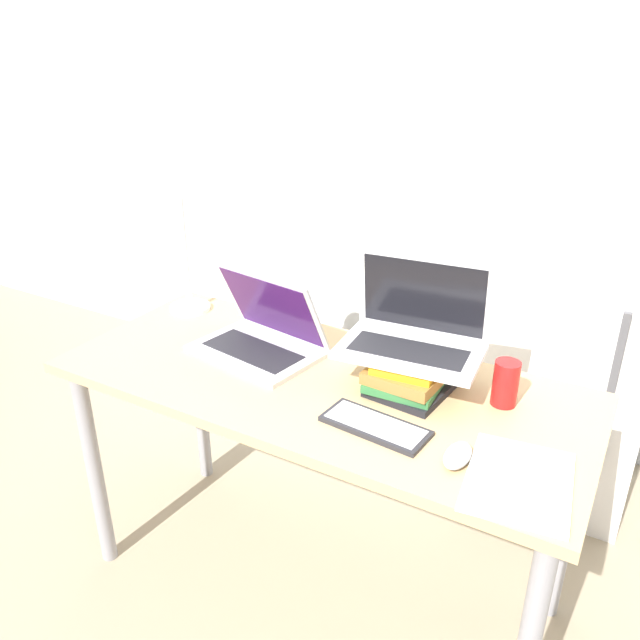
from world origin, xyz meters
TOP-DOWN VIEW (x-y plane):
  - wall_back at (0.00, 1.55)m, footprint 8.00×0.05m
  - desk at (0.00, 0.32)m, footprint 1.48×0.64m
  - laptop_left at (-0.23, 0.38)m, footprint 0.41×0.31m
  - book_stack at (0.24, 0.41)m, footprint 0.22×0.28m
  - laptop_on_books at (0.23, 0.43)m, footprint 0.39×0.27m
  - wireless_keyboard at (0.24, 0.18)m, footprint 0.27×0.13m
  - mouse at (0.46, 0.15)m, footprint 0.06×0.11m
  - notepad at (0.59, 0.15)m, footprint 0.25×0.30m
  - soda_can at (0.48, 0.44)m, footprint 0.07×0.07m
  - desk_lamp at (-0.56, 0.48)m, footprint 0.23×0.20m
  - mini_fridge at (0.53, 1.22)m, footprint 0.59×0.49m

SIDE VIEW (x-z plane):
  - mini_fridge at x=0.53m, z-range 0.00..1.10m
  - desk at x=0.00m, z-range 0.29..1.06m
  - notepad at x=0.59m, z-range 0.77..0.78m
  - wireless_keyboard at x=0.24m, z-range 0.77..0.79m
  - mouse at x=0.46m, z-range 0.77..0.80m
  - laptop_left at x=-0.23m, z-range 0.70..0.94m
  - book_stack at x=0.24m, z-range 0.77..0.87m
  - soda_can at x=0.48m, z-range 0.77..0.89m
  - laptop_on_books at x=0.23m, z-range 0.80..1.05m
  - desk_lamp at x=-0.56m, z-range 0.92..1.51m
  - wall_back at x=0.00m, z-range 0.00..2.70m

